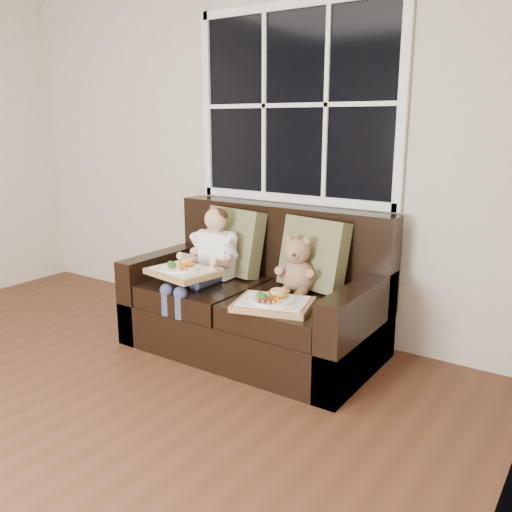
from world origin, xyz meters
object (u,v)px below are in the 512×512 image
Objects in this scene: teddy_bear at (297,269)px; tray_left at (183,270)px; tray_right at (273,303)px; child at (208,257)px; loveseat at (258,304)px.

tray_left is at bearing -165.67° from teddy_bear.
tray_left is 0.93× the size of tray_right.
child reaches higher than teddy_bear.
loveseat is 3.46× the size of tray_left.
tray_left is (-0.37, -0.35, 0.27)m from loveseat.
tray_left is at bearing -98.14° from child.
teddy_bear reaches higher than tray_right.
child is 1.47× the size of tray_right.
loveseat reaches higher than tray_left.
loveseat is 4.32× the size of teddy_bear.
loveseat is at bearing 119.80° from tray_right.
tray_left is at bearing 165.69° from tray_right.
child reaches higher than tray_left.
teddy_bear is at bearing 1.78° from loveseat.
tray_right is at bearing -17.77° from child.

